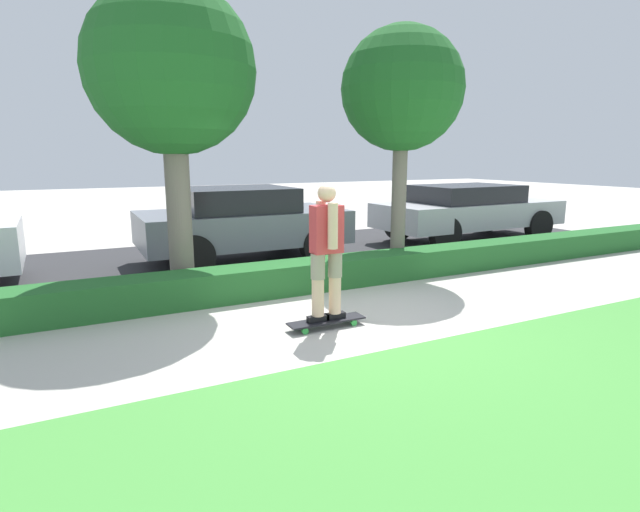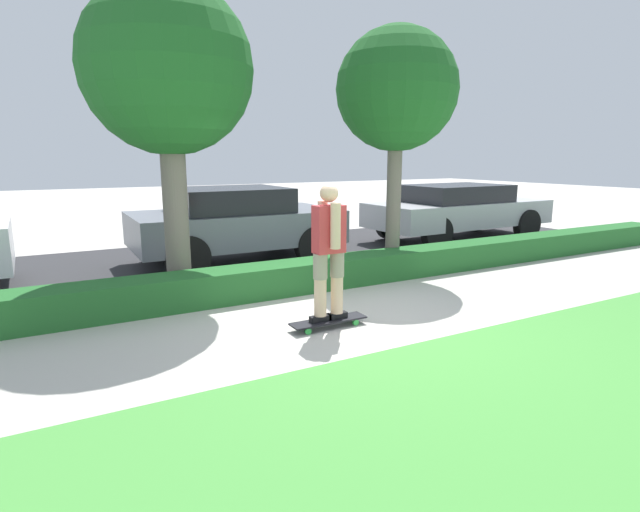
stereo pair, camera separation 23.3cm
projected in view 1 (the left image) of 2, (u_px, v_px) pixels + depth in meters
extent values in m
plane|color=#BCB7AD|center=(354.00, 321.00, 6.21)|extent=(60.00, 60.00, 0.00)
cube|color=#47933D|center=(567.00, 440.00, 3.58)|extent=(18.51, 4.00, 0.01)
cube|color=#2D2D30|center=(246.00, 259.00, 9.88)|extent=(18.51, 5.00, 0.01)
cube|color=#236028|center=(300.00, 276.00, 7.56)|extent=(18.51, 0.60, 0.45)
cube|color=black|center=(326.00, 321.00, 5.94)|extent=(0.95, 0.24, 0.02)
cylinder|color=green|center=(354.00, 323.00, 6.01)|extent=(0.08, 0.04, 0.08)
cylinder|color=green|center=(346.00, 318.00, 6.17)|extent=(0.08, 0.04, 0.08)
cylinder|color=green|center=(305.00, 331.00, 5.72)|extent=(0.08, 0.04, 0.08)
cylinder|color=green|center=(299.00, 326.00, 5.88)|extent=(0.08, 0.04, 0.08)
cube|color=black|center=(318.00, 318.00, 5.88)|extent=(0.26, 0.09, 0.07)
cylinder|color=beige|center=(318.00, 285.00, 5.80)|extent=(0.15, 0.15, 0.74)
cylinder|color=gray|center=(318.00, 266.00, 5.75)|extent=(0.17, 0.17, 0.30)
cube|color=black|center=(335.00, 316.00, 5.98)|extent=(0.26, 0.09, 0.07)
cylinder|color=beige|center=(335.00, 283.00, 5.90)|extent=(0.15, 0.15, 0.74)
cylinder|color=gray|center=(335.00, 264.00, 5.85)|extent=(0.17, 0.17, 0.30)
cube|color=#C6383D|center=(327.00, 229.00, 5.72)|extent=(0.36, 0.19, 0.55)
cylinder|color=beige|center=(333.00, 226.00, 5.58)|extent=(0.12, 0.12, 0.52)
cylinder|color=beige|center=(321.00, 223.00, 5.84)|extent=(0.12, 0.12, 0.52)
sphere|color=beige|center=(327.00, 193.00, 5.64)|extent=(0.21, 0.21, 0.21)
cylinder|color=#70665B|center=(179.00, 209.00, 7.14)|extent=(0.35, 0.35, 2.53)
sphere|color=#1E5B23|center=(171.00, 69.00, 6.76)|extent=(2.31, 2.31, 2.31)
cylinder|color=#70665B|center=(399.00, 200.00, 8.60)|extent=(0.25, 0.25, 2.54)
sphere|color=#1E5B23|center=(402.00, 89.00, 8.24)|extent=(2.03, 2.03, 2.03)
cube|color=slate|center=(243.00, 227.00, 9.55)|extent=(3.83, 2.00, 0.62)
cube|color=black|center=(236.00, 199.00, 9.39)|extent=(1.99, 1.75, 0.44)
cylinder|color=black|center=(320.00, 245.00, 9.34)|extent=(0.74, 0.24, 0.74)
cylinder|color=black|center=(282.00, 232.00, 10.93)|extent=(0.74, 0.24, 0.74)
cylinder|color=black|center=(193.00, 257.00, 8.28)|extent=(0.74, 0.24, 0.74)
cylinder|color=black|center=(172.00, 240.00, 9.88)|extent=(0.74, 0.24, 0.74)
cube|color=#B7B7BC|center=(469.00, 214.00, 12.02)|extent=(4.69, 1.97, 0.57)
cube|color=black|center=(466.00, 194.00, 11.86)|extent=(2.46, 1.69, 0.40)
cylinder|color=black|center=(539.00, 226.00, 11.97)|extent=(0.74, 0.22, 0.74)
cylinder|color=black|center=(486.00, 218.00, 13.45)|extent=(0.74, 0.22, 0.74)
cylinder|color=black|center=(445.00, 234.00, 10.70)|extent=(0.74, 0.22, 0.74)
cylinder|color=black|center=(399.00, 225.00, 12.18)|extent=(0.74, 0.22, 0.74)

